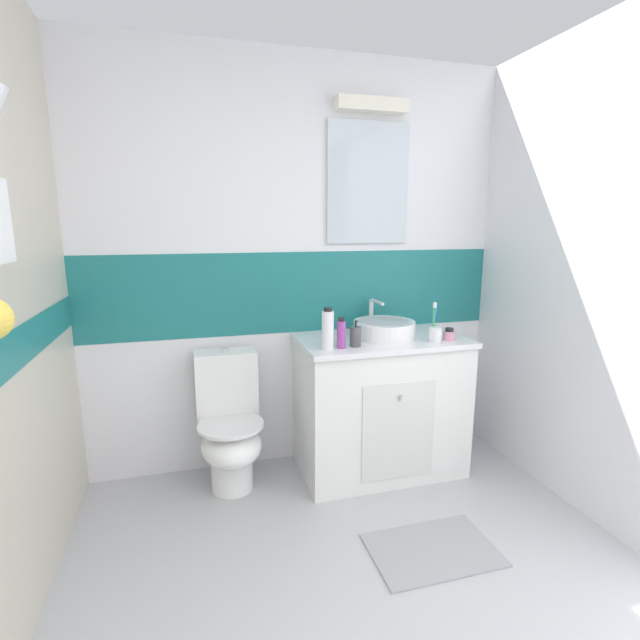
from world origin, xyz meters
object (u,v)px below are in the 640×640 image
shampoo_bottle_tall (328,329)px  soap_dispenser (356,336)px  deodorant_spray_can (341,334)px  hair_gel_jar (449,335)px  toilet (230,426)px  toothbrush_cup (435,333)px  sink_basin (384,328)px

shampoo_bottle_tall → soap_dispenser: bearing=5.0°
deodorant_spray_can → hair_gel_jar: deodorant_spray_can is taller
toilet → shampoo_bottle_tall: bearing=-22.0°
toilet → hair_gel_jar: hair_gel_jar is taller
toothbrush_cup → sink_basin: bearing=141.5°
toilet → shampoo_bottle_tall: (0.53, -0.21, 0.59)m
toothbrush_cup → hair_gel_jar: bearing=8.3°
soap_dispenser → shampoo_bottle_tall: (-0.17, -0.01, 0.05)m
toothbrush_cup → deodorant_spray_can: size_ratio=1.35×
shampoo_bottle_tall → hair_gel_jar: (0.74, 0.00, -0.08)m
sink_basin → deodorant_spray_can: size_ratio=2.41×
sink_basin → deodorant_spray_can: bearing=-152.3°
soap_dispenser → toilet: bearing=164.0°
toothbrush_cup → soap_dispenser: size_ratio=1.53×
toothbrush_cup → hair_gel_jar: (0.10, 0.01, -0.02)m
sink_basin → toothbrush_cup: size_ratio=1.79×
shampoo_bottle_tall → deodorant_spray_can: size_ratio=1.34×
sink_basin → hair_gel_jar: 0.38m
toilet → toothbrush_cup: (1.17, -0.23, 0.53)m
sink_basin → hair_gel_jar: (0.34, -0.17, -0.02)m
toilet → toothbrush_cup: 1.31m
deodorant_spray_can → toilet: bearing=160.8°
sink_basin → shampoo_bottle_tall: 0.45m
shampoo_bottle_tall → toothbrush_cup: bearing=-1.2°
sink_basin → toilet: sink_basin is taller
shampoo_bottle_tall → deodorant_spray_can: bearing=2.1°
soap_dispenser → toothbrush_cup: bearing=-3.3°
sink_basin → soap_dispenser: size_ratio=2.74×
toilet → deodorant_spray_can: (0.60, -0.21, 0.56)m
toothbrush_cup → shampoo_bottle_tall: same height
toothbrush_cup → shampoo_bottle_tall: 0.65m
sink_basin → toothbrush_cup: toothbrush_cup is taller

